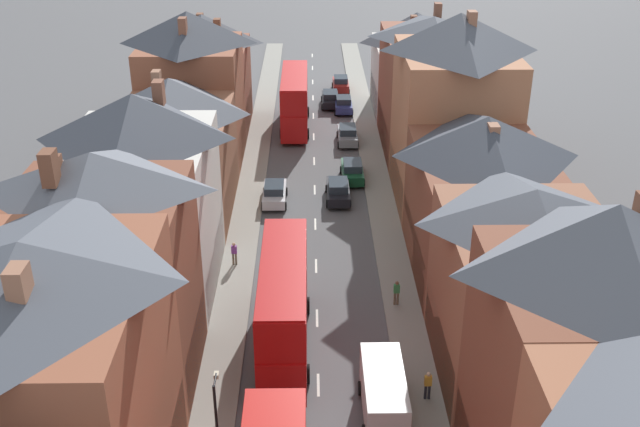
% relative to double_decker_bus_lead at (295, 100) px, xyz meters
% --- Properties ---
extents(pavement_left, '(2.20, 104.00, 0.14)m').
position_rel_double_decker_bus_lead_xyz_m(pavement_left, '(-3.29, -18.55, -2.75)').
color(pavement_left, gray).
rests_on(pavement_left, ground).
extents(pavement_right, '(2.20, 104.00, 0.14)m').
position_rel_double_decker_bus_lead_xyz_m(pavement_right, '(6.91, -18.55, -2.75)').
color(pavement_right, gray).
rests_on(pavement_right, ground).
extents(centre_line_dashes, '(0.14, 97.80, 0.01)m').
position_rel_double_decker_bus_lead_xyz_m(centre_line_dashes, '(1.81, -20.55, -2.81)').
color(centre_line_dashes, silver).
rests_on(centre_line_dashes, ground).
extents(terrace_row_left, '(8.00, 74.57, 13.56)m').
position_rel_double_decker_bus_lead_xyz_m(terrace_row_left, '(-8.38, -33.64, 3.22)').
color(terrace_row_left, '#BCB7A8').
rests_on(terrace_row_left, ground).
extents(terrace_row_right, '(8.00, 78.92, 14.57)m').
position_rel_double_decker_bus_lead_xyz_m(terrace_row_right, '(12.00, -31.03, 3.30)').
color(terrace_row_right, '#B2704C').
rests_on(terrace_row_right, ground).
extents(double_decker_bus_lead, '(2.74, 10.80, 5.30)m').
position_rel_double_decker_bus_lead_xyz_m(double_decker_bus_lead, '(0.00, 0.00, 0.00)').
color(double_decker_bus_lead, red).
rests_on(double_decker_bus_lead, ground).
extents(double_decker_bus_mid_street, '(2.74, 10.80, 5.30)m').
position_rel_double_decker_bus_lead_xyz_m(double_decker_bus_mid_street, '(0.00, -35.27, 0.00)').
color(double_decker_bus_mid_street, '#B70F0F').
rests_on(double_decker_bus_mid_street, ground).
extents(car_near_blue, '(1.90, 4.26, 1.65)m').
position_rel_double_decker_bus_lead_xyz_m(car_near_blue, '(-1.29, -16.83, -1.99)').
color(car_near_blue, silver).
rests_on(car_near_blue, ground).
extents(car_near_silver, '(1.90, 4.44, 1.61)m').
position_rel_double_decker_bus_lead_xyz_m(car_near_silver, '(3.61, 6.63, -2.00)').
color(car_near_silver, black).
rests_on(car_near_silver, ground).
extents(car_parked_left_a, '(1.90, 4.39, 1.67)m').
position_rel_double_decker_bus_lead_xyz_m(car_parked_left_a, '(4.91, -4.18, -1.97)').
color(car_parked_left_a, gray).
rests_on(car_parked_left_a, ground).
extents(car_parked_right_a, '(1.90, 3.98, 1.70)m').
position_rel_double_decker_bus_lead_xyz_m(car_parked_right_a, '(4.91, 11.85, -1.96)').
color(car_parked_right_a, maroon).
rests_on(car_parked_right_a, ground).
extents(car_mid_black, '(1.90, 4.35, 1.68)m').
position_rel_double_decker_bus_lead_xyz_m(car_mid_black, '(4.91, -12.66, -1.97)').
color(car_mid_black, '#144728').
rests_on(car_mid_black, ground).
extents(car_parked_left_b, '(1.90, 3.92, 1.63)m').
position_rel_double_decker_bus_lead_xyz_m(car_parked_left_b, '(4.91, 4.71, -2.00)').
color(car_parked_left_b, navy).
rests_on(car_parked_left_b, ground).
extents(car_far_grey, '(1.90, 4.42, 1.65)m').
position_rel_double_decker_bus_lead_xyz_m(car_far_grey, '(3.61, -16.47, -1.99)').
color(car_far_grey, black).
rests_on(car_far_grey, ground).
extents(delivery_van, '(2.20, 5.20, 2.41)m').
position_rel_double_decker_bus_lead_xyz_m(delivery_van, '(4.91, -40.82, -1.48)').
color(delivery_van, silver).
rests_on(delivery_van, ground).
extents(pedestrian_mid_right, '(0.36, 0.22, 1.61)m').
position_rel_double_decker_bus_lead_xyz_m(pedestrian_mid_right, '(7.19, -39.82, -1.78)').
color(pedestrian_mid_right, '#23232D').
rests_on(pedestrian_mid_right, pavement_right).
extents(pedestrian_far_left, '(0.36, 0.22, 1.61)m').
position_rel_double_decker_bus_lead_xyz_m(pedestrian_far_left, '(6.54, -31.38, -1.78)').
color(pedestrian_far_left, brown).
rests_on(pedestrian_far_left, pavement_right).
extents(pedestrian_far_right, '(0.36, 0.22, 1.61)m').
position_rel_double_decker_bus_lead_xyz_m(pedestrian_far_right, '(-3.51, -26.50, -1.78)').
color(pedestrian_far_right, brown).
rests_on(pedestrian_far_right, pavement_left).
extents(street_lamp, '(0.20, 1.12, 5.50)m').
position_rel_double_decker_bus_lead_xyz_m(street_lamp, '(-2.44, -45.10, 0.43)').
color(street_lamp, black).
rests_on(street_lamp, ground).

